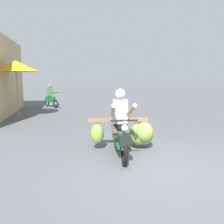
% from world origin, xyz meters
% --- Properties ---
extents(ground_plane, '(120.00, 120.00, 0.00)m').
position_xyz_m(ground_plane, '(0.00, 0.00, 0.00)').
color(ground_plane, '#56595E').
extents(motorbike_main_loaded, '(1.70, 1.76, 1.58)m').
position_xyz_m(motorbike_main_loaded, '(-0.27, 1.25, 0.51)').
color(motorbike_main_loaded, black).
rests_on(motorbike_main_loaded, ground).
extents(motorbike_distant_ahead_left, '(0.94, 1.42, 1.40)m').
position_xyz_m(motorbike_distant_ahead_left, '(-2.78, 10.51, 0.57)').
color(motorbike_distant_ahead_left, black).
rests_on(motorbike_distant_ahead_left, ground).
extents(market_umbrella_near_shop, '(2.08, 2.08, 2.58)m').
position_xyz_m(market_umbrella_near_shop, '(-3.98, 6.87, 2.33)').
color(market_umbrella_near_shop, '#99999E').
rests_on(market_umbrella_near_shop, ground).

